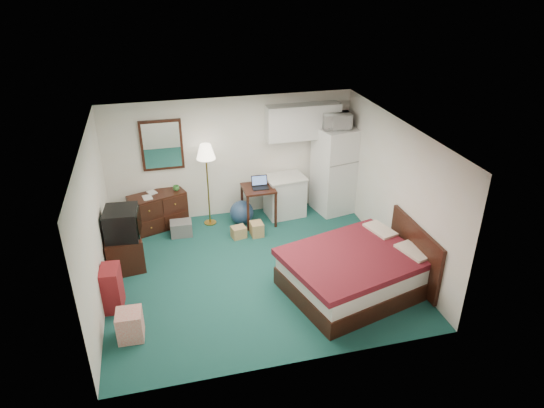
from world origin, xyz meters
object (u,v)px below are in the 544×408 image
object	(u,v)px
kitchen_counter	(285,196)
fridge	(335,170)
desk	(259,205)
floor_lamp	(208,185)
dresser	(158,211)
tv_stand	(124,252)
suitcase	(112,288)
bed	(354,273)

from	to	relation	value
kitchen_counter	fridge	world-z (taller)	fridge
desk	floor_lamp	bearing A→B (deg)	166.95
dresser	fridge	bearing A→B (deg)	-20.77
tv_stand	kitchen_counter	bearing A→B (deg)	13.13
desk	fridge	xyz separation A→B (m)	(1.68, 0.20, 0.52)
suitcase	fridge	bearing A→B (deg)	32.16
dresser	bed	bearing A→B (deg)	-63.46
dresser	floor_lamp	distance (m)	1.12
fridge	bed	bearing A→B (deg)	-115.39
fridge	kitchen_counter	bearing A→B (deg)	167.62
tv_stand	suitcase	size ratio (longest dim) A/B	0.94
kitchen_counter	floor_lamp	bearing A→B (deg)	173.81
floor_lamp	bed	world-z (taller)	floor_lamp
desk	kitchen_counter	xyz separation A→B (m)	(0.61, 0.21, 0.02)
fridge	bed	distance (m)	2.95
dresser	tv_stand	distance (m)	1.46
dresser	tv_stand	size ratio (longest dim) A/B	1.61
floor_lamp	bed	distance (m)	3.48
bed	tv_stand	bearing A→B (deg)	140.85
dresser	fridge	world-z (taller)	fridge
fridge	tv_stand	distance (m)	4.52
dresser	kitchen_counter	distance (m)	2.60
floor_lamp	bed	size ratio (longest dim) A/B	0.82
tv_stand	suitcase	bearing A→B (deg)	-105.19
kitchen_counter	tv_stand	size ratio (longest dim) A/B	1.24
dresser	desk	world-z (taller)	desk
desk	suitcase	size ratio (longest dim) A/B	1.11
desk	suitcase	bearing A→B (deg)	-143.85
dresser	suitcase	bearing A→B (deg)	-127.47
desk	bed	distance (m)	2.80
dresser	desk	distance (m)	2.01
floor_lamp	fridge	world-z (taller)	fridge
desk	tv_stand	world-z (taller)	desk
kitchen_counter	bed	bearing A→B (deg)	-88.52
tv_stand	suitcase	world-z (taller)	suitcase
dresser	floor_lamp	size ratio (longest dim) A/B	0.63
floor_lamp	fridge	bearing A→B (deg)	-0.24
floor_lamp	bed	xyz separation A→B (m)	(1.97, -2.82, -0.52)
dresser	bed	world-z (taller)	dresser
fridge	suitcase	world-z (taller)	fridge
bed	desk	bearing A→B (deg)	95.55
floor_lamp	suitcase	bearing A→B (deg)	-127.84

